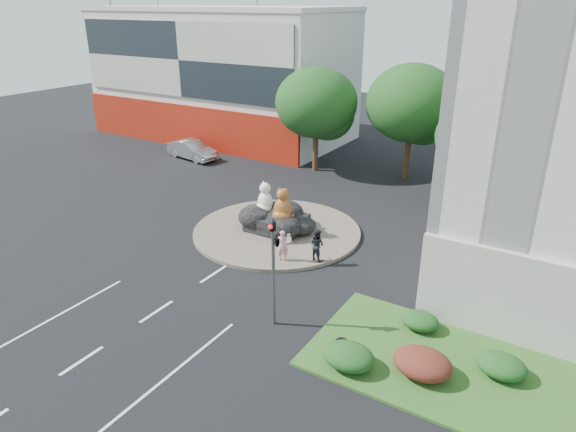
% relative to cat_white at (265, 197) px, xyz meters
% --- Properties ---
extents(ground, '(120.00, 120.00, 0.00)m').
position_rel_cat_white_xyz_m(ground, '(0.89, -10.13, -2.08)').
color(ground, black).
rests_on(ground, ground).
extents(roundabout_island, '(10.00, 10.00, 0.20)m').
position_rel_cat_white_xyz_m(roundabout_island, '(0.89, -0.13, -1.98)').
color(roundabout_island, brown).
rests_on(roundabout_island, ground).
extents(rock_plinth, '(3.20, 2.60, 0.90)m').
position_rel_cat_white_xyz_m(rock_plinth, '(0.89, -0.13, -1.43)').
color(rock_plinth, black).
rests_on(rock_plinth, roundabout_island).
extents(shophouse_block, '(25.20, 12.30, 17.40)m').
position_rel_cat_white_xyz_m(shophouse_block, '(-17.11, 17.79, 4.10)').
color(shophouse_block, silver).
rests_on(shophouse_block, ground).
extents(grass_verge, '(10.00, 6.00, 0.12)m').
position_rel_cat_white_xyz_m(grass_verge, '(12.89, -7.13, -2.02)').
color(grass_verge, '#30521B').
rests_on(grass_verge, ground).
extents(tree_left, '(6.46, 6.46, 8.27)m').
position_rel_cat_white_xyz_m(tree_left, '(-3.04, 11.94, 3.17)').
color(tree_left, '#382314').
rests_on(tree_left, ground).
extents(tree_mid, '(6.84, 6.84, 8.76)m').
position_rel_cat_white_xyz_m(tree_mid, '(3.96, 13.94, 3.48)').
color(tree_mid, '#382314').
rests_on(tree_mid, ground).
extents(tree_right, '(5.70, 5.70, 7.30)m').
position_rel_cat_white_xyz_m(tree_right, '(9.96, 9.94, 2.55)').
color(tree_right, '#382314').
rests_on(tree_right, ground).
extents(hedge_near_green, '(2.00, 1.60, 0.90)m').
position_rel_cat_white_xyz_m(hedge_near_green, '(9.89, -9.13, -1.51)').
color(hedge_near_green, '#103513').
rests_on(hedge_near_green, grass_verge).
extents(hedge_red, '(2.20, 1.76, 0.99)m').
position_rel_cat_white_xyz_m(hedge_red, '(12.39, -8.13, -1.47)').
color(hedge_red, '#4C1B14').
rests_on(hedge_red, grass_verge).
extents(hedge_mid_green, '(1.80, 1.44, 0.81)m').
position_rel_cat_white_xyz_m(hedge_mid_green, '(14.89, -6.63, -1.56)').
color(hedge_mid_green, '#103513').
rests_on(hedge_mid_green, grass_verge).
extents(hedge_back_green, '(1.60, 1.28, 0.72)m').
position_rel_cat_white_xyz_m(hedge_back_green, '(11.39, -5.33, -1.60)').
color(hedge_back_green, '#103513').
rests_on(hedge_back_green, grass_verge).
extents(traffic_light, '(0.44, 1.24, 5.00)m').
position_rel_cat_white_xyz_m(traffic_light, '(5.99, -8.13, 1.54)').
color(traffic_light, '#595B60').
rests_on(traffic_light, ground).
extents(street_lamp, '(2.34, 0.22, 8.06)m').
position_rel_cat_white_xyz_m(street_lamp, '(13.71, -2.13, 2.47)').
color(street_lamp, '#595B60').
rests_on(street_lamp, ground).
extents(cat_white, '(1.50, 1.43, 1.97)m').
position_rel_cat_white_xyz_m(cat_white, '(0.00, 0.00, 0.00)').
color(cat_white, white).
rests_on(cat_white, rock_plinth).
extents(cat_tabby, '(1.51, 1.42, 2.04)m').
position_rel_cat_white_xyz_m(cat_tabby, '(1.55, -0.48, 0.04)').
color(cat_tabby, '#B97B26').
rests_on(cat_tabby, rock_plinth).
extents(kitten_calico, '(0.78, 0.78, 0.98)m').
position_rel_cat_white_xyz_m(kitten_calico, '(-0.56, -0.87, -1.39)').
color(kitten_calico, beige).
rests_on(kitten_calico, roundabout_island).
extents(kitten_white, '(0.56, 0.55, 0.71)m').
position_rel_cat_white_xyz_m(kitten_white, '(2.45, -1.35, -1.53)').
color(kitten_white, white).
rests_on(kitten_white, roundabout_island).
extents(pedestrian_pink, '(0.73, 0.63, 1.70)m').
position_rel_cat_white_xyz_m(pedestrian_pink, '(3.25, -3.24, -1.03)').
color(pedestrian_pink, '#CF8696').
rests_on(pedestrian_pink, roundabout_island).
extents(pedestrian_dark, '(0.97, 0.83, 1.75)m').
position_rel_cat_white_xyz_m(pedestrian_dark, '(4.79, -2.29, -1.01)').
color(pedestrian_dark, black).
rests_on(pedestrian_dark, roundabout_island).
extents(parked_car, '(5.17, 2.46, 1.64)m').
position_rel_cat_white_xyz_m(parked_car, '(-13.88, 9.10, -1.27)').
color(parked_car, '#AFB1B7').
rests_on(parked_car, ground).
extents(litter_bin, '(0.59, 0.59, 0.75)m').
position_rel_cat_white_xyz_m(litter_bin, '(9.41, -8.76, -1.59)').
color(litter_bin, black).
rests_on(litter_bin, grass_verge).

